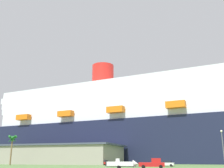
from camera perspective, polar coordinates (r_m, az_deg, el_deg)
ground_plane at (r=104.16m, az=4.67°, el=-16.55°), size 600.00×600.00×0.00m
cruise_ship at (r=135.12m, az=8.88°, el=-8.83°), size 237.36×58.45×57.08m
terminal_building at (r=121.71m, az=-14.25°, el=-14.18°), size 66.26×27.27×7.61m
pickup_truck at (r=62.53m, az=8.57°, el=-16.22°), size 5.86×3.03×2.20m
small_boat_on_trailer at (r=62.98m, az=2.40°, el=-16.44°), size 8.27×2.93×2.15m
palm_tree at (r=102.59m, az=-20.23°, el=-11.12°), size 3.54×3.42×10.14m
street_lamp at (r=73.40m, az=22.24°, el=-11.45°), size 0.56×0.56×8.98m
parked_car_red_hatchback at (r=97.43m, az=-1.70°, el=-16.18°), size 4.26×2.22×1.58m
parked_car_white_van at (r=80.66m, az=11.36°, el=-16.04°), size 4.38×2.04×1.58m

